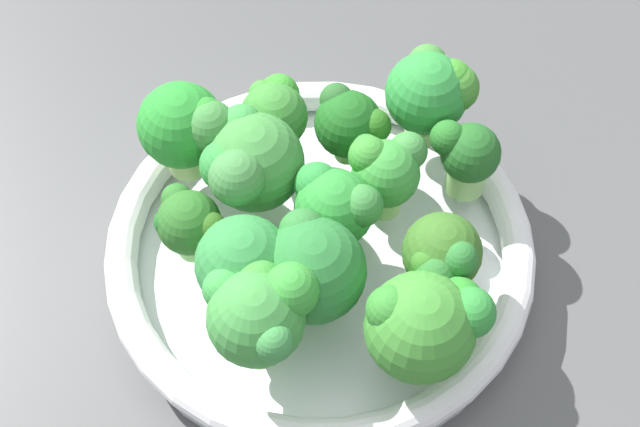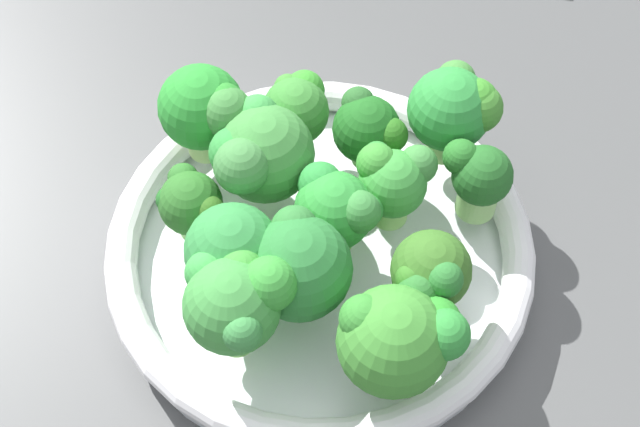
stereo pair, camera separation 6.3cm
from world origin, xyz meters
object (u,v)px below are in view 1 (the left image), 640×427
(broccoli_floret_11, at_px, (441,257))
(broccoli_floret_5, at_px, (349,122))
(broccoli_floret_1, at_px, (249,163))
(broccoli_floret_7, at_px, (275,112))
(broccoli_floret_6, at_px, (244,269))
(broccoli_floret_10, at_px, (466,154))
(broccoli_floret_0, at_px, (259,315))
(broccoli_floret_8, at_px, (385,170))
(broccoli_floret_13, at_px, (189,127))
(broccoli_floret_12, at_px, (337,206))
(broccoli_floret_2, at_px, (189,222))
(broccoli_floret_3, at_px, (425,324))
(bowl, at_px, (320,254))
(broccoli_floret_9, at_px, (431,90))
(broccoli_floret_4, at_px, (306,268))

(broccoli_floret_11, bearing_deg, broccoli_floret_5, 166.27)
(broccoli_floret_1, xyz_separation_m, broccoli_floret_7, (-0.03, 0.05, -0.01))
(broccoli_floret_6, bearing_deg, broccoli_floret_10, 83.01)
(broccoli_floret_0, height_order, broccoli_floret_11, broccoli_floret_0)
(broccoli_floret_0, relative_size, broccoli_floret_10, 1.28)
(broccoli_floret_6, xyz_separation_m, broccoli_floret_8, (-0.00, 0.12, -0.00))
(broccoli_floret_11, xyz_separation_m, broccoli_floret_13, (-0.18, -0.06, 0.01))
(broccoli_floret_1, relative_size, broccoli_floret_12, 1.19)
(broccoli_floret_5, xyz_separation_m, broccoli_floret_13, (-0.06, -0.09, 0.01))
(broccoli_floret_1, bearing_deg, broccoli_floret_2, -84.24)
(broccoli_floret_3, bearing_deg, broccoli_floret_1, -177.04)
(broccoli_floret_8, height_order, broccoli_floret_13, broccoli_floret_13)
(broccoli_floret_11, bearing_deg, bowl, -157.52)
(broccoli_floret_7, relative_size, broccoli_floret_11, 0.85)
(broccoli_floret_6, relative_size, broccoli_floret_12, 1.15)
(broccoli_floret_1, relative_size, broccoli_floret_2, 1.40)
(broccoli_floret_10, height_order, broccoli_floret_13, broccoli_floret_13)
(broccoli_floret_0, distance_m, broccoli_floret_9, 0.21)
(broccoli_floret_2, height_order, broccoli_floret_4, broccoli_floret_4)
(broccoli_floret_12, distance_m, broccoli_floret_13, 0.11)
(broccoli_floret_12, xyz_separation_m, broccoli_floret_13, (-0.11, -0.04, 0.01))
(broccoli_floret_9, xyz_separation_m, broccoli_floret_12, (0.03, -0.11, -0.01))
(broccoli_floret_0, distance_m, broccoli_floret_2, 0.09)
(broccoli_floret_2, xyz_separation_m, broccoli_floret_4, (0.08, 0.03, 0.01))
(broccoli_floret_6, xyz_separation_m, broccoli_floret_12, (-0.00, 0.08, -0.01))
(broccoli_floret_1, bearing_deg, broccoli_floret_0, -34.54)
(broccoli_floret_10, bearing_deg, broccoli_floret_5, -149.76)
(broccoli_floret_11, distance_m, broccoli_floret_13, 0.19)
(broccoli_floret_3, distance_m, broccoli_floret_6, 0.11)
(broccoli_floret_3, relative_size, broccoli_floret_5, 1.31)
(broccoli_floret_10, height_order, broccoli_floret_11, broccoli_floret_11)
(broccoli_floret_7, distance_m, broccoli_floret_9, 0.11)
(broccoli_floret_5, bearing_deg, broccoli_floret_8, -12.09)
(broccoli_floret_4, bearing_deg, broccoli_floret_10, 90.80)
(broccoli_floret_0, distance_m, broccoli_floret_5, 0.17)
(broccoli_floret_12, bearing_deg, broccoli_floret_0, -69.08)
(broccoli_floret_3, bearing_deg, broccoli_floret_9, 135.22)
(broccoli_floret_3, bearing_deg, broccoli_floret_10, 124.54)
(bowl, bearing_deg, broccoli_floret_11, 22.48)
(broccoli_floret_5, relative_size, broccoli_floret_13, 0.77)
(broccoli_floret_4, distance_m, broccoli_floret_7, 0.13)
(broccoli_floret_0, bearing_deg, broccoli_floret_3, 48.66)
(broccoli_floret_8, distance_m, broccoli_floret_10, 0.06)
(broccoli_floret_5, distance_m, broccoli_floret_13, 0.11)
(broccoli_floret_4, relative_size, broccoli_floret_7, 1.35)
(broccoli_floret_0, bearing_deg, broccoli_floret_8, 104.93)
(broccoli_floret_1, bearing_deg, broccoli_floret_6, -39.89)
(broccoli_floret_9, xyz_separation_m, broccoli_floret_11, (0.10, -0.08, -0.01))
(broccoli_floret_7, height_order, broccoli_floret_8, broccoli_floret_8)
(bowl, distance_m, broccoli_floret_8, 0.08)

